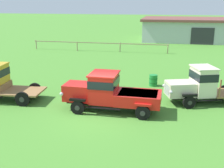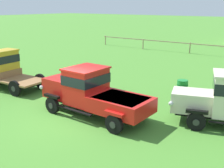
{
  "view_description": "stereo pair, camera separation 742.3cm",
  "coord_description": "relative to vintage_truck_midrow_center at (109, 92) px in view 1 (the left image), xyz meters",
  "views": [
    {
      "loc": [
        3.8,
        -13.72,
        6.08
      ],
      "look_at": [
        0.3,
        3.05,
        1.0
      ],
      "focal_mm": 45.0,
      "sensor_mm": 36.0,
      "label": 1
    },
    {
      "loc": [
        8.59,
        -8.16,
        4.94
      ],
      "look_at": [
        0.3,
        3.05,
        1.0
      ],
      "focal_mm": 45.0,
      "sensor_mm": 36.0,
      "label": 2
    }
  ],
  "objects": [
    {
      "name": "paddock_fence",
      "position": [
        -5.52,
        19.08,
        -0.21
      ],
      "size": [
        17.21,
        0.55,
        1.17
      ],
      "color": "#997F60",
      "rests_on": "ground"
    },
    {
      "name": "oil_drum_beside_row",
      "position": [
        2.17,
        5.41,
        -0.69
      ],
      "size": [
        0.64,
        0.64,
        0.84
      ],
      "color": "#1E7F33",
      "rests_on": "ground"
    },
    {
      "name": "vintage_truck_far_side",
      "position": [
        5.13,
        2.36,
        0.04
      ],
      "size": [
        5.33,
        3.23,
        2.28
      ],
      "color": "black",
      "rests_on": "ground"
    },
    {
      "name": "vintage_truck_midrow_center",
      "position": [
        0.0,
        0.0,
        0.0
      ],
      "size": [
        5.66,
        2.27,
        2.2
      ],
      "color": "black",
      "rests_on": "ground"
    },
    {
      "name": "ground_plane",
      "position": [
        -0.53,
        -1.13,
        -1.11
      ],
      "size": [
        240.0,
        240.0,
        0.0
      ],
      "primitive_type": "plane",
      "color": "#47842D"
    }
  ]
}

